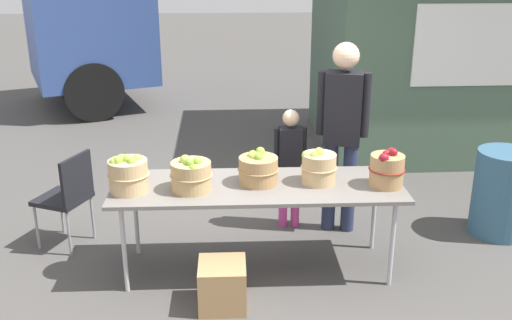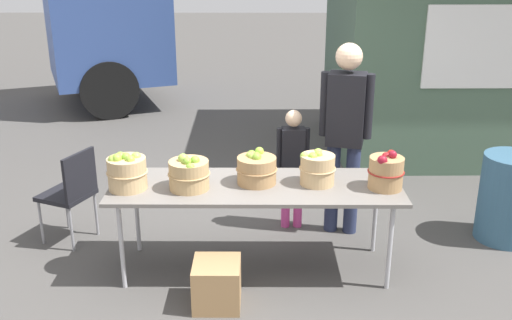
{
  "view_description": "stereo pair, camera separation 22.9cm",
  "coord_description": "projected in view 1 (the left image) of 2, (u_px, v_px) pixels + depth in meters",
  "views": [
    {
      "loc": [
        -0.2,
        -4.28,
        2.53
      ],
      "look_at": [
        0.0,
        0.3,
        0.85
      ],
      "focal_mm": 41.1,
      "sensor_mm": 36.0,
      "label": 1
    },
    {
      "loc": [
        0.02,
        -4.29,
        2.53
      ],
      "look_at": [
        0.0,
        0.3,
        0.85
      ],
      "focal_mm": 41.1,
      "sensor_mm": 36.0,
      "label": 2
    }
  ],
  "objects": [
    {
      "name": "apple_basket_green_0",
      "position": [
        128.0,
        174.0,
        4.47
      ],
      "size": [
        0.32,
        0.32,
        0.3
      ],
      "color": "tan",
      "rests_on": "market_table"
    },
    {
      "name": "produce_crate",
      "position": [
        222.0,
        285.0,
        4.33
      ],
      "size": [
        0.35,
        0.35,
        0.35
      ],
      "primitive_type": "cube",
      "color": "#A87F51",
      "rests_on": "ground"
    },
    {
      "name": "child_customer",
      "position": [
        290.0,
        159.0,
        5.41
      ],
      "size": [
        0.3,
        0.16,
        1.15
      ],
      "rotation": [
        0.0,
        0.0,
        3.17
      ],
      "color": "#CC3F8C",
      "rests_on": "ground"
    },
    {
      "name": "food_kiosk",
      "position": [
        440.0,
        40.0,
        7.63
      ],
      "size": [
        3.55,
        2.96,
        2.74
      ],
      "rotation": [
        0.0,
        0.0,
        0.02
      ],
      "color": "#47604C",
      "rests_on": "ground"
    },
    {
      "name": "apple_basket_red_0",
      "position": [
        387.0,
        169.0,
        4.58
      ],
      "size": [
        0.29,
        0.29,
        0.31
      ],
      "color": "#A87F51",
      "rests_on": "market_table"
    },
    {
      "name": "ground_plane",
      "position": [
        258.0,
        268.0,
        4.89
      ],
      "size": [
        40.0,
        40.0,
        0.0
      ],
      "primitive_type": "plane",
      "color": "#474442"
    },
    {
      "name": "apple_basket_green_2",
      "position": [
        258.0,
        169.0,
        4.63
      ],
      "size": [
        0.33,
        0.33,
        0.27
      ],
      "color": "#A87F51",
      "rests_on": "market_table"
    },
    {
      "name": "market_table",
      "position": [
        258.0,
        189.0,
        4.65
      ],
      "size": [
        2.3,
        0.76,
        0.75
      ],
      "color": "slate",
      "rests_on": "ground"
    },
    {
      "name": "folding_chair",
      "position": [
        68.0,
        193.0,
        5.1
      ],
      "size": [
        0.52,
        0.52,
        0.86
      ],
      "rotation": [
        0.0,
        0.0,
        4.31
      ],
      "color": "black",
      "rests_on": "ground"
    },
    {
      "name": "apple_basket_green_1",
      "position": [
        191.0,
        175.0,
        4.5
      ],
      "size": [
        0.33,
        0.33,
        0.28
      ],
      "color": "tan",
      "rests_on": "market_table"
    },
    {
      "name": "trash_barrel",
      "position": [
        503.0,
        193.0,
        5.36
      ],
      "size": [
        0.53,
        0.53,
        0.8
      ],
      "primitive_type": "cylinder",
      "color": "#335972",
      "rests_on": "ground"
    },
    {
      "name": "vendor_adult",
      "position": [
        342.0,
        124.0,
        5.22
      ],
      "size": [
        0.46,
        0.3,
        1.76
      ],
      "rotation": [
        0.0,
        0.0,
        2.9
      ],
      "color": "#262D4C",
      "rests_on": "ground"
    },
    {
      "name": "apple_basket_green_3",
      "position": [
        319.0,
        167.0,
        4.64
      ],
      "size": [
        0.29,
        0.29,
        0.28
      ],
      "color": "tan",
      "rests_on": "market_table"
    }
  ]
}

